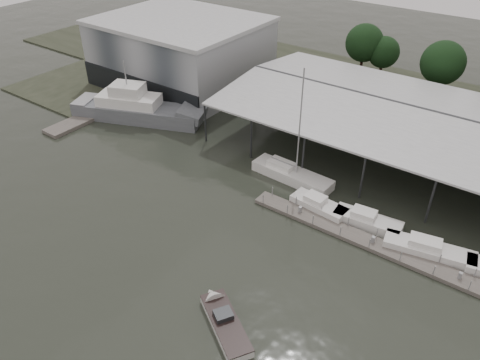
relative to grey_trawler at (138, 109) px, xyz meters
The scene contains 13 objects.
ground 28.69m from the grey_trawler, 33.54° to the right, with size 200.00×200.00×0.00m, color #272C24.
land_strip_far 35.46m from the grey_trawler, 47.63° to the left, with size 140.00×30.00×0.30m.
land_strip_west 21.52m from the grey_trawler, 138.68° to the left, with size 20.00×40.00×0.30m.
storage_warehouse 15.17m from the grey_trawler, 106.29° to the left, with size 24.50×20.50×10.50m.
covered_boat_shed 42.89m from the grey_trawler, 16.59° to the left, with size 58.24×24.00×6.96m.
trawler_dock 6.53m from the grey_trawler, 163.42° to the right, with size 3.00×18.00×0.50m.
floating_dock 39.33m from the grey_trawler, ahead, with size 28.00×2.00×1.40m.
grey_trawler is the anchor object (origin of this frame).
white_sailboat 25.66m from the grey_trawler, ahead, with size 9.96×3.10×13.83m.
speedboat_underway 38.47m from the grey_trawler, 33.98° to the right, with size 16.38×10.65×2.00m.
moored_cruiser_0 31.28m from the grey_trawler, ahead, with size 6.26×2.71×1.70m.
moored_cruiser_1 36.35m from the grey_trawler, ahead, with size 6.96×2.84×1.70m.
moored_cruiser_2 42.78m from the grey_trawler, ahead, with size 8.47×3.76×1.70m.
Camera 1 is at (23.58, -24.79, 30.36)m, focal length 35.00 mm.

